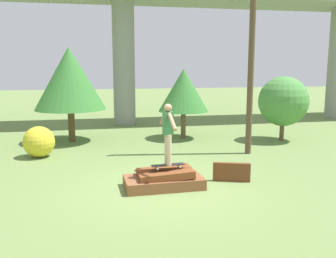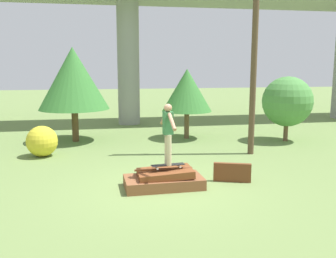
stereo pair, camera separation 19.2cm
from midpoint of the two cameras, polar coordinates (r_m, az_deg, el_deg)
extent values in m
plane|color=olive|center=(9.32, -1.27, -8.88)|extent=(80.00, 80.00, 0.00)
cube|color=brown|center=(9.28, -1.27, -8.11)|extent=(1.93, 1.02, 0.26)
cube|color=brown|center=(9.24, -1.06, -6.76)|extent=(1.34, 0.86, 0.25)
cylinder|color=brown|center=(9.18, -1.28, -6.12)|extent=(1.43, 0.05, 0.05)
cube|color=brown|center=(9.85, 9.10, -6.50)|extent=(0.94, 0.43, 0.49)
cube|color=black|center=(9.15, -0.61, -5.48)|extent=(0.84, 0.28, 0.01)
cylinder|color=silver|center=(9.33, 0.95, -5.53)|extent=(0.06, 0.04, 0.05)
cylinder|color=silver|center=(9.18, 1.28, -5.79)|extent=(0.06, 0.04, 0.05)
cylinder|color=silver|center=(9.16, -2.49, -5.82)|extent=(0.06, 0.04, 0.05)
cylinder|color=silver|center=(9.01, -2.21, -6.08)|extent=(0.06, 0.04, 0.05)
cylinder|color=#C6B78E|center=(9.14, -0.77, -3.03)|extent=(0.12, 0.12, 0.75)
cylinder|color=#C6B78E|center=(8.98, -0.45, -3.26)|extent=(0.12, 0.12, 0.75)
cube|color=#2D6638|center=(8.94, -0.62, 0.91)|extent=(0.24, 0.23, 0.54)
sphere|color=#A37556|center=(8.89, -0.62, 3.25)|extent=(0.19, 0.19, 0.19)
cylinder|color=#A37556|center=(9.23, -1.21, 1.67)|extent=(0.14, 0.49, 0.38)
cylinder|color=#A37556|center=(8.63, 0.01, 1.11)|extent=(0.14, 0.49, 0.38)
cylinder|color=gray|center=(19.17, -7.03, 9.88)|extent=(1.10, 1.10, 6.14)
cylinder|color=brown|center=(12.84, 12.35, 16.29)|extent=(0.20, 0.20, 8.99)
cylinder|color=brown|center=(15.17, -14.83, 0.51)|extent=(0.26, 0.26, 1.28)
cone|color=#387A33|center=(15.00, -15.13, 7.46)|extent=(2.72, 2.72, 2.39)
cylinder|color=brown|center=(15.37, 1.98, 0.65)|extent=(0.20, 0.20, 1.13)
cone|color=#387A33|center=(15.21, 2.02, 5.95)|extent=(2.03, 2.03, 1.72)
cylinder|color=brown|center=(15.57, 16.61, -0.34)|extent=(0.18, 0.18, 0.74)
sphere|color=#4C8E42|center=(15.42, 16.82, 4.07)|extent=(1.96, 1.96, 1.96)
sphere|color=gold|center=(12.93, -19.47, -1.85)|extent=(1.02, 1.02, 1.02)
camera|label=1|loc=(0.10, -90.62, -0.10)|focal=40.00mm
camera|label=2|loc=(0.10, 89.38, 0.10)|focal=40.00mm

